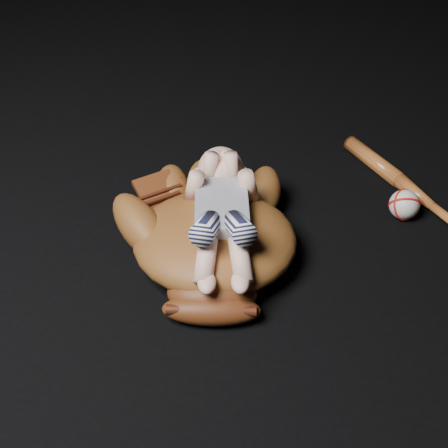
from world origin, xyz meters
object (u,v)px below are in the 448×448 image
object	(u,v)px
baseball_bat	(406,186)
baseball_glove	(215,234)
newborn_baby	(222,213)
baseball	(404,205)

from	to	relation	value
baseball_bat	baseball_glove	bearing A→B (deg)	-158.51
newborn_baby	baseball	size ratio (longest dim) A/B	5.55
newborn_baby	baseball_glove	bearing A→B (deg)	167.74
newborn_baby	baseball_bat	distance (m)	0.50
baseball_glove	baseball_bat	bearing A→B (deg)	29.32
baseball_glove	baseball	xyz separation A→B (m)	(0.43, 0.10, -0.04)
baseball_bat	baseball	world-z (taller)	baseball
baseball_glove	newborn_baby	world-z (taller)	newborn_baby
baseball_glove	baseball	bearing A→B (deg)	20.57
baseball_glove	newborn_baby	distance (m)	0.06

